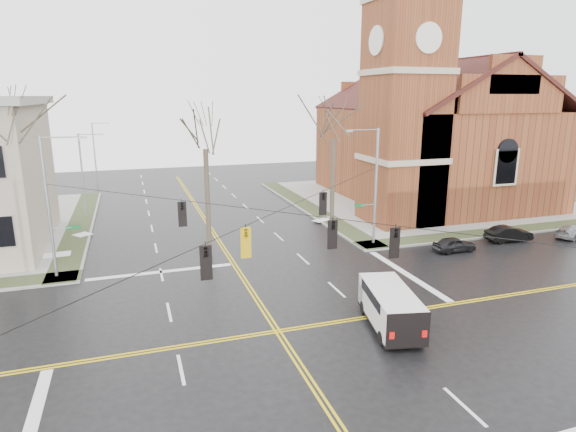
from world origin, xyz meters
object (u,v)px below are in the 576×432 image
object	(u,v)px
parked_car_a	(454,244)
tree_ne	(334,132)
signal_pole_ne	(374,183)
streetlight_north_a	(84,172)
streetlight_north_b	(95,150)
tree_nw_far	(12,132)
parked_car_c	(573,231)
parked_car_b	(509,234)
cargo_van	(389,304)
church	(427,125)
tree_nw_near	(205,142)
signal_pole_nw	(51,204)

from	to	relation	value
parked_car_a	tree_ne	size ratio (longest dim) A/B	0.27
signal_pole_ne	streetlight_north_a	bearing A→B (deg)	143.10
streetlight_north_b	tree_nw_far	size ratio (longest dim) A/B	0.62
signal_pole_ne	parked_car_a	size ratio (longest dim) A/B	2.71
streetlight_north_a	parked_car_c	xyz separation A→B (m)	(38.89, -19.98, -3.94)
parked_car_a	parked_car_b	xyz separation A→B (m)	(5.89, 0.87, 0.06)
cargo_van	parked_car_a	distance (m)	14.25
church	cargo_van	distance (m)	33.05
streetlight_north_a	tree_nw_near	distance (m)	17.95
streetlight_north_a	parked_car_b	size ratio (longest dim) A/B	2.09
cargo_van	parked_car_b	size ratio (longest dim) A/B	1.46
parked_car_c	tree_nw_near	distance (m)	30.95
church	parked_car_b	distance (m)	17.86
tree_nw_far	signal_pole_nw	bearing A→B (deg)	-45.45
parked_car_a	tree_nw_near	distance (m)	20.07
tree_nw_near	parked_car_a	bearing A→B (deg)	-16.29
parked_car_a	parked_car_b	size ratio (longest dim) A/B	0.87
tree_nw_far	tree_nw_near	size ratio (longest dim) A/B	1.12
signal_pole_ne	parked_car_b	bearing A→B (deg)	-13.27
streetlight_north_b	church	bearing A→B (deg)	-33.25
tree_nw_far	streetlight_north_a	bearing A→B (deg)	79.53
parked_car_b	church	bearing A→B (deg)	-4.90
signal_pole_ne	streetlight_north_a	xyz separation A→B (m)	(-21.97, 16.50, -0.48)
parked_car_a	tree_nw_far	distance (m)	31.57
parked_car_c	cargo_van	bearing A→B (deg)	97.88
church	parked_car_a	size ratio (longest dim) A/B	8.28
parked_car_b	tree_ne	distance (m)	16.52
tree_nw_far	tree_nw_near	bearing A→B (deg)	-1.57
tree_ne	cargo_van	bearing A→B (deg)	-102.32
parked_car_a	streetlight_north_a	bearing A→B (deg)	53.98
parked_car_b	parked_car_c	size ratio (longest dim) A/B	1.04
signal_pole_ne	streetlight_north_b	distance (m)	42.61
streetlight_north_b	cargo_van	xyz separation A→B (m)	(16.26, -49.16, -3.28)
signal_pole_nw	streetlight_north_a	distance (m)	16.52
church	signal_pole_nw	distance (m)	38.61
signal_pole_nw	streetlight_north_b	bearing A→B (deg)	88.95
streetlight_north_a	streetlight_north_b	distance (m)	20.00
signal_pole_nw	parked_car_b	xyz separation A→B (m)	(33.71, -2.61, -4.32)
streetlight_north_b	parked_car_b	bearing A→B (deg)	-49.80
streetlight_north_a	tree_nw_far	size ratio (longest dim) A/B	0.62
signal_pole_nw	streetlight_north_a	bearing A→B (deg)	87.68
signal_pole_nw	parked_car_b	bearing A→B (deg)	-4.43
signal_pole_ne	cargo_van	world-z (taller)	signal_pole_ne
church	parked_car_a	distance (m)	20.28
church	parked_car_c	bearing A→B (deg)	-78.28
tree_nw_far	tree_nw_near	xyz separation A→B (m)	(12.07, -0.33, -0.97)
church	streetlight_north_b	world-z (taller)	church
tree_nw_far	tree_ne	size ratio (longest dim) A/B	1.07
cargo_van	tree_nw_far	bearing A→B (deg)	154.60
signal_pole_nw	tree_ne	xyz separation A→B (m)	(20.21, 2.37, 3.80)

